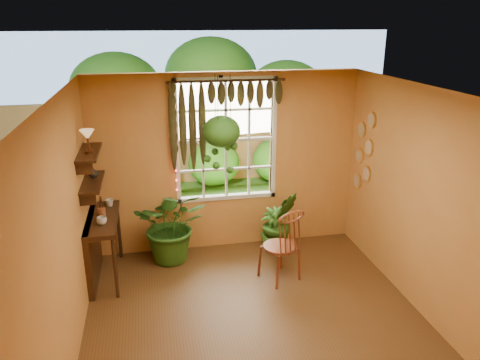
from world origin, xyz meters
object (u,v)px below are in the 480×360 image
object	(u,v)px
potted_plant_mid	(280,222)
windsor_chair	(281,256)
counter_ledge	(96,241)
potted_plant_left	(172,224)
hanging_basket	(222,134)

from	to	relation	value
potted_plant_mid	windsor_chair	bearing A→B (deg)	-104.60
counter_ledge	potted_plant_left	distance (m)	1.09
windsor_chair	hanging_basket	xyz separation A→B (m)	(-0.67, 0.80, 1.54)
potted_plant_left	hanging_basket	xyz separation A→B (m)	(0.74, -0.05, 1.32)
counter_ledge	potted_plant_mid	bearing A→B (deg)	5.86
counter_ledge	potted_plant_left	world-z (taller)	potted_plant_left
counter_ledge	hanging_basket	size ratio (longest dim) A/B	0.89
hanging_basket	potted_plant_mid	bearing A→B (deg)	0.15
potted_plant_left	potted_plant_mid	world-z (taller)	potted_plant_left
potted_plant_mid	hanging_basket	distance (m)	1.66
windsor_chair	potted_plant_left	world-z (taller)	windsor_chair
potted_plant_left	windsor_chair	bearing A→B (deg)	-30.92
counter_ledge	hanging_basket	bearing A→B (deg)	8.65
windsor_chair	hanging_basket	bearing A→B (deg)	105.56
potted_plant_left	potted_plant_mid	distance (m)	1.62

